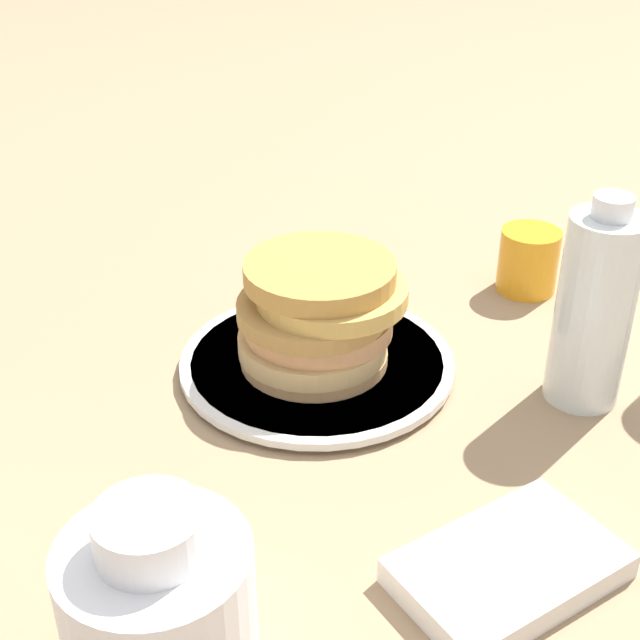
{
  "coord_description": "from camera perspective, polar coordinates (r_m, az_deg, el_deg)",
  "views": [
    {
      "loc": [
        0.5,
        0.44,
        0.45
      ],
      "look_at": [
        -0.01,
        0.0,
        0.05
      ],
      "focal_mm": 50.0,
      "sensor_mm": 36.0,
      "label": 1
    }
  ],
  "objects": [
    {
      "name": "cream_jug",
      "position": [
        0.54,
        -10.26,
        -17.68
      ],
      "size": [
        0.11,
        0.11,
        0.13
      ],
      "color": "white",
      "rests_on": "ground_plane"
    },
    {
      "name": "juice_glass",
      "position": [
        0.95,
        13.18,
        3.72
      ],
      "size": [
        0.06,
        0.06,
        0.07
      ],
      "color": "orange",
      "rests_on": "ground_plane"
    },
    {
      "name": "pancake_stack",
      "position": [
        0.78,
        -0.23,
        0.44
      ],
      "size": [
        0.15,
        0.15,
        0.1
      ],
      "color": "tan",
      "rests_on": "plate"
    },
    {
      "name": "napkin",
      "position": [
        0.62,
        11.96,
        -15.28
      ],
      "size": [
        0.17,
        0.13,
        0.02
      ],
      "color": "white",
      "rests_on": "ground_plane"
    },
    {
      "name": "ground_plane",
      "position": [
        0.8,
        -0.84,
        -3.62
      ],
      "size": [
        4.0,
        4.0,
        0.0
      ],
      "primitive_type": "plane",
      "color": "#9E7F5B"
    },
    {
      "name": "water_bottle_near",
      "position": [
        0.77,
        17.16,
        0.69
      ],
      "size": [
        0.06,
        0.06,
        0.19
      ],
      "color": "silver",
      "rests_on": "ground_plane"
    },
    {
      "name": "plate",
      "position": [
        0.81,
        -0.0,
        -2.88
      ],
      "size": [
        0.25,
        0.25,
        0.01
      ],
      "color": "silver",
      "rests_on": "ground_plane"
    }
  ]
}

